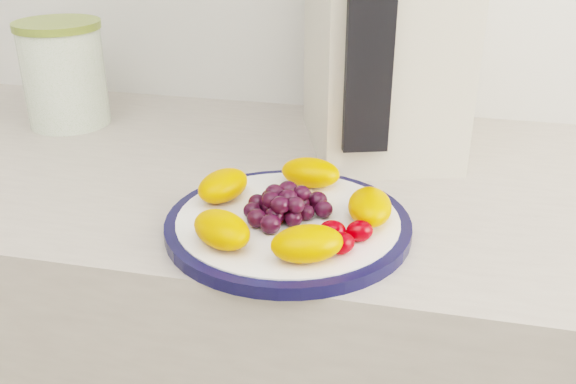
# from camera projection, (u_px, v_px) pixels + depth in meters

# --- Properties ---
(plate_rim) EXTENTS (0.29, 0.29, 0.01)m
(plate_rim) POSITION_uv_depth(u_px,v_px,m) (288.00, 225.00, 0.75)
(plate_rim) COLOR black
(plate_rim) RESTS_ON counter
(plate_face) EXTENTS (0.26, 0.26, 0.02)m
(plate_face) POSITION_uv_depth(u_px,v_px,m) (288.00, 224.00, 0.75)
(plate_face) COLOR white
(plate_face) RESTS_ON counter
(canister) EXTENTS (0.17, 0.17, 0.16)m
(canister) POSITION_uv_depth(u_px,v_px,m) (65.00, 77.00, 1.06)
(canister) COLOR #35660F
(canister) RESTS_ON counter
(canister_lid) EXTENTS (0.18, 0.18, 0.01)m
(canister_lid) POSITION_uv_depth(u_px,v_px,m) (57.00, 25.00, 1.03)
(canister_lid) COLOR olive
(canister_lid) RESTS_ON canister
(appliance_body) EXTENTS (0.27, 0.32, 0.34)m
(appliance_body) POSITION_uv_depth(u_px,v_px,m) (382.00, 33.00, 0.93)
(appliance_body) COLOR beige
(appliance_body) RESTS_ON counter
(appliance_panel) EXTENTS (0.06, 0.04, 0.26)m
(appliance_panel) POSITION_uv_depth(u_px,v_px,m) (369.00, 54.00, 0.80)
(appliance_panel) COLOR black
(appliance_panel) RESTS_ON appliance_body
(fruit_plate) EXTENTS (0.25, 0.24, 0.04)m
(fruit_plate) POSITION_uv_depth(u_px,v_px,m) (289.00, 207.00, 0.73)
(fruit_plate) COLOR #FF7300
(fruit_plate) RESTS_ON plate_face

